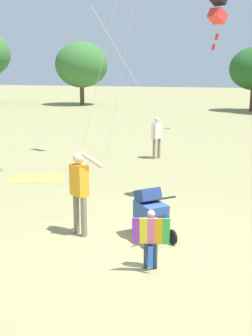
# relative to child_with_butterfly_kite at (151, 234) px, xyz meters

# --- Properties ---
(ground_plane) EXTENTS (120.00, 120.00, 0.00)m
(ground_plane) POSITION_rel_child_with_butterfly_kite_xyz_m (-0.35, 0.74, -0.62)
(ground_plane) COLOR #938E5B
(treeline_distant) EXTENTS (43.14, 7.70, 6.71)m
(treeline_distant) POSITION_rel_child_with_butterfly_kite_xyz_m (-1.39, 26.98, 3.28)
(treeline_distant) COLOR brown
(treeline_distant) RESTS_ON ground
(child_with_butterfly_kite) EXTENTS (0.62, 0.41, 1.01)m
(child_with_butterfly_kite) POSITION_rel_child_with_butterfly_kite_xyz_m (0.00, 0.00, 0.00)
(child_with_butterfly_kite) COLOR #33384C
(child_with_butterfly_kite) RESTS_ON ground
(person_adult_flyer) EXTENTS (0.67, 0.46, 1.74)m
(person_adult_flyer) POSITION_rel_child_with_butterfly_kite_xyz_m (-1.63, 1.10, 0.38)
(person_adult_flyer) COLOR #7F705B
(person_adult_flyer) RESTS_ON ground
(stroller) EXTENTS (0.93, 1.01, 1.03)m
(stroller) POSITION_rel_child_with_butterfly_kite_xyz_m (-0.25, 1.22, -0.01)
(stroller) COLOR black
(stroller) RESTS_ON ground
(kite_adult_black) EXTENTS (2.33, 2.64, 4.88)m
(kite_adult_black) POSITION_rel_child_with_butterfly_kite_xyz_m (0.70, 3.63, 3.88)
(kite_adult_black) COLOR black
(kite_adult_black) RESTS_ON ground
(person_sitting_far) EXTENTS (0.36, 0.40, 1.50)m
(person_sitting_far) POSITION_rel_child_with_butterfly_kite_xyz_m (-1.45, 8.41, 0.27)
(person_sitting_far) COLOR #7F705B
(person_sitting_far) RESTS_ON ground
(picnic_blanket) EXTENTS (1.82, 1.57, 0.02)m
(picnic_blanket) POSITION_rel_child_with_butterfly_kite_xyz_m (-4.42, 4.82, -0.61)
(picnic_blanket) COLOR gold
(picnic_blanket) RESTS_ON ground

